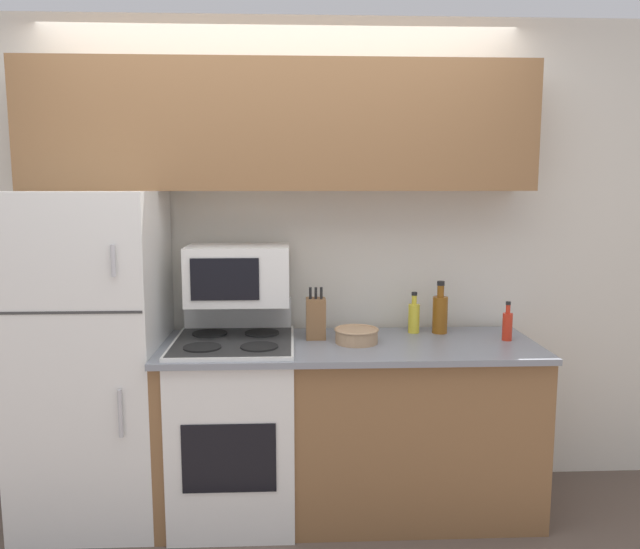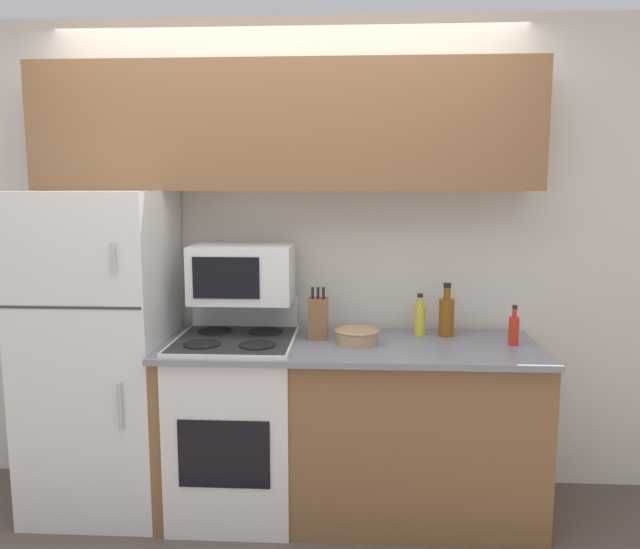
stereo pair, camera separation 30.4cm
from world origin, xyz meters
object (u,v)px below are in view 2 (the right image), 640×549
Objects in this scene: knife_block at (318,318)px; bottle_hot_sauce at (514,329)px; bottle_cooking_spray at (420,319)px; refrigerator at (102,351)px; bottle_whiskey at (446,315)px; bowl at (357,336)px; microwave at (243,273)px; stove at (237,422)px.

bottle_hot_sauce is (0.97, -0.08, -0.03)m from knife_block.
bottle_cooking_spray reaches higher than bottle_hot_sauce.
refrigerator is 5.87× the size of bottle_whiskey.
refrigerator is at bearing -174.72° from bottle_whiskey.
knife_block is at bearing 152.64° from bowl.
bowl is at bearing -27.36° from knife_block.
bottle_cooking_spray is (0.53, 0.10, -0.02)m from knife_block.
microwave is 2.59× the size of bottle_hot_sauce.
bottle_whiskey is at bearing -5.67° from bottle_cooking_spray.
bottle_cooking_spray is at bearing 10.96° from knife_block.
bowl is at bearing -157.57° from bottle_whiskey.
refrigerator is 1.66m from bottle_cooking_spray.
stove is at bearing 179.80° from bowl.
bottle_whiskey is at bearing 150.42° from bottle_hot_sauce.
microwave reaches higher than bottle_whiskey.
knife_block is at bearing -4.76° from microwave.
microwave is at bearing 82.03° from stove.
microwave is (0.02, 0.13, 0.75)m from stove.
knife_block reaches higher than stove.
refrigerator is 0.78m from stove.
knife_block is at bearing -169.04° from bottle_cooking_spray.
microwave is 2.31× the size of bowl.
bowl is 0.77m from bottle_hot_sauce.
bottle_cooking_spray is at bearing 6.19° from refrigerator.
stove is at bearing -97.97° from microwave.
bottle_cooking_spray reaches higher than bowl.
knife_block is at bearing 3.89° from refrigerator.
bottle_whiskey is at bearing 7.59° from knife_block.
knife_block is 1.20× the size of bowl.
knife_block is 0.67m from bottle_whiskey.
bottle_whiskey reaches higher than bottle_hot_sauce.
refrigerator is 1.54× the size of stove.
bottle_whiskey is at bearing 22.43° from bowl.
bottle_cooking_spray reaches higher than stove.
microwave is 0.68m from bowl.
bottle_cooking_spray is at bearing 12.21° from stove.
bottle_whiskey is 1.40× the size of bottle_hot_sauce.
refrigerator is 1.13m from knife_block.
knife_block is 0.54m from bottle_cooking_spray.
stove is (0.70, -0.03, -0.35)m from refrigerator.
stove is 0.76m from microwave.
knife_block is at bearing 13.79° from stove.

